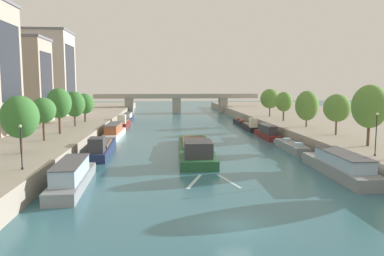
{
  "coord_description": "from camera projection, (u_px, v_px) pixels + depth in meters",
  "views": [
    {
      "loc": [
        -5.28,
        -25.98,
        10.15
      ],
      "look_at": [
        0.0,
        39.68,
        2.46
      ],
      "focal_mm": 35.47,
      "sensor_mm": 36.0,
      "label": 1
    }
  ],
  "objects": [
    {
      "name": "tree_right_end_of_row",
      "position": [
        307.0,
        106.0,
        70.03
      ],
      "size": [
        4.24,
        4.24,
        6.69
      ],
      "color": "brown",
      "rests_on": "quay_right"
    },
    {
      "name": "moored_boat_right_near",
      "position": [
        267.0,
        132.0,
        71.39
      ],
      "size": [
        2.04,
        11.93,
        2.54
      ],
      "color": "maroon",
      "rests_on": "ground"
    },
    {
      "name": "moored_boat_left_second",
      "position": [
        101.0,
        148.0,
        54.66
      ],
      "size": [
        3.14,
        15.88,
        3.09
      ],
      "color": "#1E284C",
      "rests_on": "ground"
    },
    {
      "name": "tree_left_second",
      "position": [
        74.0,
        104.0,
        70.84
      ],
      "size": [
        3.94,
        3.94,
        6.57
      ],
      "color": "brown",
      "rests_on": "quay_left"
    },
    {
      "name": "tree_left_far",
      "position": [
        20.0,
        117.0,
        43.03
      ],
      "size": [
        4.23,
        4.23,
        6.64
      ],
      "color": "brown",
      "rests_on": "quay_left"
    },
    {
      "name": "building_left_tall",
      "position": [
        40.0,
        73.0,
        97.77
      ],
      "size": [
        16.07,
        12.61,
        21.49
      ],
      "color": "#BCB2A8",
      "rests_on": "quay_left"
    },
    {
      "name": "tree_left_distant",
      "position": [
        59.0,
        103.0,
        60.1
      ],
      "size": [
        3.94,
        3.94,
        7.3
      ],
      "color": "brown",
      "rests_on": "quay_left"
    },
    {
      "name": "lamppost_left_bank",
      "position": [
        21.0,
        145.0,
        35.05
      ],
      "size": [
        0.28,
        0.28,
        4.22
      ],
      "color": "black",
      "rests_on": "quay_left"
    },
    {
      "name": "quay_right",
      "position": [
        341.0,
        125.0,
        84.4
      ],
      "size": [
        36.0,
        170.0,
        2.21
      ],
      "primitive_type": "cube",
      "color": "gray",
      "rests_on": "ground"
    },
    {
      "name": "moored_boat_left_downstream",
      "position": [
        124.0,
        123.0,
        89.45
      ],
      "size": [
        2.45,
        13.22,
        3.22
      ],
      "color": "maroon",
      "rests_on": "ground"
    },
    {
      "name": "tree_right_past_mid",
      "position": [
        284.0,
        102.0,
        81.54
      ],
      "size": [
        3.65,
        3.65,
        6.24
      ],
      "color": "brown",
      "rests_on": "quay_right"
    },
    {
      "name": "moored_boat_right_lone",
      "position": [
        240.0,
        122.0,
        95.07
      ],
      "size": [
        1.79,
        10.15,
        2.15
      ],
      "color": "black",
      "rests_on": "ground"
    },
    {
      "name": "moored_boat_left_near",
      "position": [
        114.0,
        131.0,
        72.32
      ],
      "size": [
        3.02,
        15.21,
        2.69
      ],
      "color": "silver",
      "rests_on": "ground"
    },
    {
      "name": "tree_left_nearest",
      "position": [
        43.0,
        111.0,
        52.84
      ],
      "size": [
        3.56,
        3.56,
        6.05
      ],
      "color": "brown",
      "rests_on": "quay_left"
    },
    {
      "name": "tree_left_by_lamp",
      "position": [
        85.0,
        104.0,
        79.55
      ],
      "size": [
        3.96,
        3.96,
        5.94
      ],
      "color": "brown",
      "rests_on": "quay_left"
    },
    {
      "name": "quay_left",
      "position": [
        21.0,
        128.0,
        78.9
      ],
      "size": [
        36.0,
        170.0,
        2.21
      ],
      "primitive_type": "cube",
      "color": "gray",
      "rests_on": "ground"
    },
    {
      "name": "tree_right_second",
      "position": [
        337.0,
        108.0,
        58.87
      ],
      "size": [
        4.1,
        4.1,
        6.38
      ],
      "color": "brown",
      "rests_on": "quay_right"
    },
    {
      "name": "moored_boat_right_downstream",
      "position": [
        291.0,
        146.0,
        57.85
      ],
      "size": [
        2.23,
        11.31,
        2.34
      ],
      "color": "gray",
      "rests_on": "ground"
    },
    {
      "name": "wake_behind_barge",
      "position": [
        212.0,
        181.0,
        39.65
      ],
      "size": [
        5.6,
        6.01,
        0.03
      ],
      "color": "#A5D1DB",
      "rests_on": "ground"
    },
    {
      "name": "bridge_far",
      "position": [
        177.0,
        101.0,
        133.58
      ],
      "size": [
        57.15,
        4.4,
        6.61
      ],
      "color": "#9E998E",
      "rests_on": "ground"
    },
    {
      "name": "lamppost_right_bank",
      "position": [
        376.0,
        132.0,
        41.69
      ],
      "size": [
        0.28,
        0.28,
        4.82
      ],
      "color": "black",
      "rests_on": "quay_right"
    },
    {
      "name": "building_left_far_end",
      "position": [
        9.0,
        80.0,
        78.1
      ],
      "size": [
        15.54,
        10.04,
        17.5
      ],
      "color": "#A89989",
      "rests_on": "quay_left"
    },
    {
      "name": "tree_right_third",
      "position": [
        370.0,
        107.0,
        48.07
      ],
      "size": [
        4.45,
        4.45,
        7.86
      ],
      "color": "brown",
      "rests_on": "quay_right"
    },
    {
      "name": "moored_boat_right_gap_after",
      "position": [
        250.0,
        126.0,
        83.27
      ],
      "size": [
        2.1,
        11.22,
        2.97
      ],
      "color": "black",
      "rests_on": "ground"
    },
    {
      "name": "ground_plane",
      "position": [
        236.0,
        225.0,
        27.32
      ],
      "size": [
        400.0,
        400.0,
        0.0
      ],
      "primitive_type": "plane",
      "color": "#336675"
    },
    {
      "name": "moored_boat_left_midway",
      "position": [
        128.0,
        117.0,
        105.59
      ],
      "size": [
        2.2,
        11.63,
        2.23
      ],
      "color": "#1E284C",
      "rests_on": "ground"
    },
    {
      "name": "barge_midriver",
      "position": [
        195.0,
        148.0,
        54.58
      ],
      "size": [
        5.62,
        24.96,
        3.05
      ],
      "color": "#235633",
      "rests_on": "ground"
    },
    {
      "name": "moored_boat_right_midway",
      "position": [
        340.0,
        166.0,
        42.12
      ],
      "size": [
        3.5,
        15.61,
        2.67
      ],
      "color": "gray",
      "rests_on": "ground"
    },
    {
      "name": "tree_right_midway",
      "position": [
        270.0,
        99.0,
        92.57
      ],
      "size": [
        4.68,
        4.68,
        6.73
      ],
      "color": "brown",
      "rests_on": "quay_right"
    },
    {
      "name": "moored_boat_left_far",
      "position": [
        72.0,
        176.0,
        37.19
      ],
      "size": [
        3.26,
        13.96,
        2.72
      ],
      "color": "gray",
      "rests_on": "ground"
    }
  ]
}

